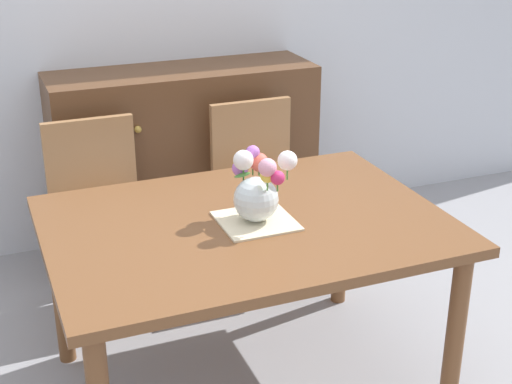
% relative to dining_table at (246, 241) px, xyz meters
% --- Properties ---
extents(ground_plane, '(12.00, 12.00, 0.00)m').
position_rel_dining_table_xyz_m(ground_plane, '(0.00, 0.00, -0.65)').
color(ground_plane, '#939399').
extents(dining_table, '(1.47, 1.06, 0.74)m').
position_rel_dining_table_xyz_m(dining_table, '(0.00, 0.00, 0.00)').
color(dining_table, brown).
rests_on(dining_table, ground_plane).
extents(chair_left, '(0.42, 0.42, 0.90)m').
position_rel_dining_table_xyz_m(chair_left, '(-0.40, 0.87, -0.14)').
color(chair_left, '#9E7047').
rests_on(chair_left, ground_plane).
extents(chair_right, '(0.42, 0.42, 0.90)m').
position_rel_dining_table_xyz_m(chair_right, '(0.40, 0.87, -0.14)').
color(chair_right, '#9E7047').
rests_on(chair_right, ground_plane).
extents(dresser, '(1.40, 0.47, 1.00)m').
position_rel_dining_table_xyz_m(dresser, '(0.16, 1.33, -0.15)').
color(dresser, brown).
rests_on(dresser, ground_plane).
extents(placemat, '(0.27, 0.27, 0.01)m').
position_rel_dining_table_xyz_m(placemat, '(0.03, -0.03, 0.09)').
color(placemat, beige).
rests_on(placemat, dining_table).
extents(flower_vase, '(0.24, 0.23, 0.26)m').
position_rel_dining_table_xyz_m(flower_vase, '(0.04, -0.02, 0.22)').
color(flower_vase, silver).
rests_on(flower_vase, placemat).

